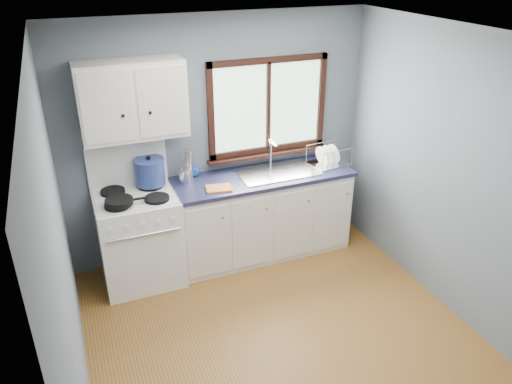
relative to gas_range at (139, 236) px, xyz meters
name	(u,v)px	position (x,y,z in m)	size (l,w,h in m)	color
floor	(290,350)	(0.95, -1.47, -0.50)	(3.20, 3.60, 0.02)	brown
ceiling	(303,41)	(0.95, -1.47, 2.02)	(3.20, 3.60, 0.02)	white
wall_back	(219,139)	(0.95, 0.34, 0.76)	(3.20, 0.02, 2.50)	slate
wall_left	(62,267)	(-0.66, -1.47, 0.76)	(0.02, 3.60, 2.50)	slate
wall_right	(469,184)	(2.56, -1.47, 0.76)	(0.02, 3.60, 2.50)	slate
gas_range	(139,236)	(0.00, 0.00, 0.00)	(0.76, 0.69, 1.36)	white
base_cabinets	(262,218)	(1.31, 0.02, -0.08)	(1.85, 0.60, 0.88)	silver
countertop	(262,177)	(1.31, 0.02, 0.41)	(1.89, 0.64, 0.04)	#191B36
sink	(278,178)	(1.49, 0.02, 0.37)	(0.84, 0.46, 0.44)	silver
window	(268,113)	(1.48, 0.30, 0.98)	(1.36, 0.10, 1.03)	#9EC6A8
upper_cabinets	(133,100)	(0.10, 0.15, 1.31)	(0.95, 0.35, 0.70)	silver
skillet	(119,202)	(-0.16, -0.17, 0.49)	(0.38, 0.26, 0.05)	black
stockpot	(150,171)	(0.19, 0.15, 0.60)	(0.37, 0.37, 0.29)	navy
utensil_crock	(185,176)	(0.52, 0.14, 0.50)	(0.15, 0.15, 0.36)	silver
thermos	(189,166)	(0.57, 0.16, 0.59)	(0.08, 0.08, 0.33)	silver
soap_bottle	(194,166)	(0.65, 0.23, 0.55)	(0.09, 0.09, 0.24)	#1C54AF
dish_towel	(219,188)	(0.79, -0.13, 0.44)	(0.25, 0.18, 0.02)	orange
dish_rack	(328,159)	(2.08, 0.02, 0.48)	(0.45, 0.37, 0.21)	silver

